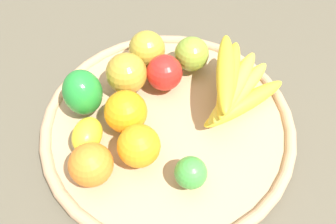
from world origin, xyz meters
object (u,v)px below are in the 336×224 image
Objects in this scene: lime_0 at (192,172)px; apple_3 at (192,54)px; orange_0 at (126,112)px; apple_0 at (126,74)px; orange_2 at (91,165)px; orange_1 at (139,146)px; bell_pepper at (83,92)px; apple_2 at (146,49)px; apple_1 at (164,73)px; banana_bunch at (235,86)px; lemon_0 at (87,135)px.

lime_0 is 0.76× the size of apple_3.
lime_0 is (-0.13, -0.07, -0.01)m from orange_0.
apple_3 is 0.14m from apple_0.
orange_0 is at bearing 124.08° from apple_3.
orange_0 reaches higher than orange_2.
apple_0 is 1.10× the size of orange_1.
orange_0 is 0.07m from orange_1.
bell_pepper is (0.13, 0.07, 0.01)m from orange_1.
orange_0 is 0.09m from apple_0.
orange_0 is 0.16m from apple_2.
orange_1 is at bearing 149.65° from apple_1.
apple_2 reaches higher than apple_3.
banana_bunch is at bearing -102.71° from bell_pepper.
orange_2 is at bearing 177.62° from bell_pepper.
apple_3 is 0.88× the size of apple_0.
orange_2 is at bearing 151.21° from apple_0.
apple_2 reaches higher than lime_0.
apple_0 is 1.17× the size of lemon_0.
apple_1 is (0.07, -0.09, -0.00)m from orange_0.
apple_2 is (0.08, -0.13, -0.01)m from bell_pepper.
apple_0 is 0.14m from lemon_0.
apple_2 is at bearing 66.80° from apple_3.
apple_1 is at bearing -60.44° from lemon_0.
orange_0 is 0.40× the size of banana_bunch.
orange_0 is 0.09m from bell_pepper.
bell_pepper is at bearing 35.89° from lime_0.
apple_3 is at bearing -63.07° from apple_1.
orange_1 is 0.98× the size of apple_2.
bell_pepper reaches higher than orange_0.
apple_3 is 0.37× the size of banana_bunch.
orange_1 is (0.01, -0.08, 0.00)m from orange_2.
orange_2 is 0.22m from apple_1.
apple_3 is (0.24, -0.08, 0.01)m from lime_0.
orange_1 is (0.06, 0.07, 0.01)m from lime_0.
orange_0 reaches higher than apple_1.
orange_1 reaches higher than lemon_0.
apple_0 is (0.08, -0.02, 0.00)m from orange_0.
apple_2 reaches higher than lemon_0.
orange_1 is at bearing -150.51° from bell_pepper.
lime_0 is 0.67× the size of apple_0.
bell_pepper reaches higher than lemon_0.
apple_2 is at bearing -41.49° from lemon_0.
apple_2 reaches higher than orange_1.
apple_0 is at bearing 78.81° from apple_1.
apple_1 is (-0.07, -0.02, -0.00)m from apple_2.
apple_1 is at bearing -51.34° from orange_0.
orange_1 reaches higher than apple_3.
apple_2 is at bearing -32.65° from orange_2.
lime_0 is at bearing 176.05° from apple_1.
lime_0 is 0.25m from apple_3.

